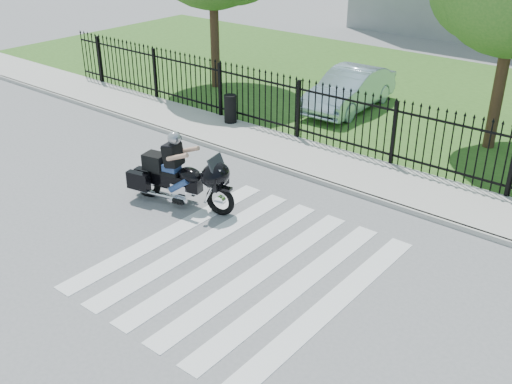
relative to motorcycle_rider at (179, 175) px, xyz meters
The scene contains 9 objects.
ground 3.08m from the motorcycle_rider, 20.55° to the right, with size 120.00×120.00×0.00m, color slate.
crosswalk 3.08m from the motorcycle_rider, 20.55° to the right, with size 5.00×5.50×0.01m, color silver, non-canonical shape.
sidewalk 4.89m from the motorcycle_rider, 54.67° to the left, with size 40.00×2.00×0.12m, color #ADAAA3.
curb 4.12m from the motorcycle_rider, 46.49° to the left, with size 40.00×0.12×0.12m, color #ADAAA3.
grass_strip 11.33m from the motorcycle_rider, 75.66° to the left, with size 40.00×12.00×0.02m, color #31571E.
iron_fence 5.69m from the motorcycle_rider, 60.50° to the left, with size 26.00×0.04×1.80m.
motorcycle_rider is the anchor object (origin of this frame).
parked_car 8.31m from the motorcycle_rider, 93.45° to the left, with size 1.42×4.07×1.34m, color silver.
litter_bin 5.29m from the motorcycle_rider, 118.50° to the left, with size 0.38×0.38×0.86m, color black.
Camera 1 is at (6.33, -7.39, 6.47)m, focal length 42.00 mm.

